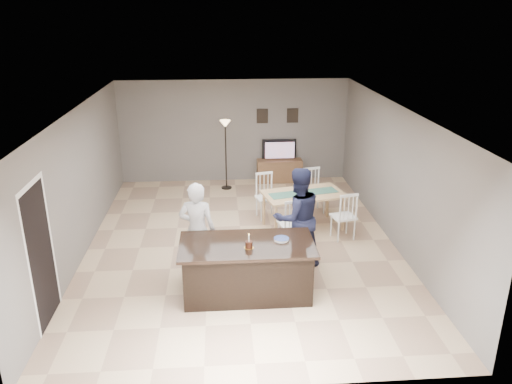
{
  "coord_description": "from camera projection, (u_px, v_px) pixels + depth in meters",
  "views": [
    {
      "loc": [
        -0.4,
        -8.92,
        4.4
      ],
      "look_at": [
        0.26,
        -0.3,
        1.21
      ],
      "focal_mm": 35.0,
      "sensor_mm": 36.0,
      "label": 1
    }
  ],
  "objects": [
    {
      "name": "floor",
      "position": [
        242.0,
        244.0,
        9.89
      ],
      "size": [
        8.0,
        8.0,
        0.0
      ],
      "primitive_type": "plane",
      "color": "tan",
      "rests_on": "ground"
    },
    {
      "name": "man",
      "position": [
        297.0,
        218.0,
        8.81
      ],
      "size": [
        1.05,
        0.91,
        1.85
      ],
      "primitive_type": "imported",
      "rotation": [
        0.0,
        0.0,
        3.4
      ],
      "color": "#191C37",
      "rests_on": "floor"
    },
    {
      "name": "picture_frames",
      "position": [
        277.0,
        116.0,
        13.09
      ],
      "size": [
        1.1,
        0.02,
        0.38
      ],
      "color": "black",
      "rests_on": "room_shell"
    },
    {
      "name": "kitchen_island",
      "position": [
        247.0,
        268.0,
        8.05
      ],
      "size": [
        2.15,
        1.1,
        0.9
      ],
      "color": "black",
      "rests_on": "floor"
    },
    {
      "name": "room_shell",
      "position": [
        241.0,
        163.0,
        9.31
      ],
      "size": [
        8.0,
        8.0,
        8.0
      ],
      "color": "slate",
      "rests_on": "floor"
    },
    {
      "name": "woman",
      "position": [
        197.0,
        230.0,
        8.48
      ],
      "size": [
        0.69,
        0.51,
        1.71
      ],
      "primitive_type": "imported",
      "rotation": [
        0.0,
        0.0,
        2.96
      ],
      "color": "silver",
      "rests_on": "floor"
    },
    {
      "name": "tv_console",
      "position": [
        279.0,
        171.0,
        13.4
      ],
      "size": [
        1.2,
        0.4,
        0.6
      ],
      "primitive_type": "cube",
      "color": "brown",
      "rests_on": "floor"
    },
    {
      "name": "dining_table",
      "position": [
        303.0,
        199.0,
        10.44
      ],
      "size": [
        1.96,
        2.18,
        1.01
      ],
      "rotation": [
        0.0,
        0.0,
        0.23
      ],
      "color": "tan",
      "rests_on": "floor"
    },
    {
      "name": "birthday_cake",
      "position": [
        249.0,
        244.0,
        7.73
      ],
      "size": [
        0.16,
        0.16,
        0.24
      ],
      "color": "gold",
      "rests_on": "kitchen_island"
    },
    {
      "name": "tv_screen_glow",
      "position": [
        280.0,
        150.0,
        13.19
      ],
      "size": [
        0.78,
        0.0,
        0.78
      ],
      "primitive_type": "plane",
      "rotation": [
        1.57,
        0.0,
        3.14
      ],
      "color": "#F9551B",
      "rests_on": "tv_console"
    },
    {
      "name": "floor_lamp",
      "position": [
        225.0,
        136.0,
        12.51
      ],
      "size": [
        0.27,
        0.27,
        1.79
      ],
      "color": "black",
      "rests_on": "floor"
    },
    {
      "name": "doorway",
      "position": [
        39.0,
        243.0,
        7.09
      ],
      "size": [
        0.0,
        2.1,
        2.65
      ],
      "color": "black",
      "rests_on": "floor"
    },
    {
      "name": "television",
      "position": [
        279.0,
        150.0,
        13.27
      ],
      "size": [
        0.91,
        0.12,
        0.53
      ],
      "primitive_type": "imported",
      "rotation": [
        0.0,
        0.0,
        3.14
      ],
      "color": "black",
      "rests_on": "tv_console"
    },
    {
      "name": "plate_stack",
      "position": [
        281.0,
        239.0,
        8.0
      ],
      "size": [
        0.25,
        0.25,
        0.04
      ],
      "color": "white",
      "rests_on": "kitchen_island"
    }
  ]
}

